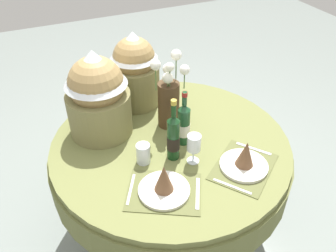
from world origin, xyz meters
TOP-DOWN VIEW (x-y plane):
  - ground at (0.00, 0.00)m, footprint 8.00×8.00m
  - dining_table at (0.00, 0.00)m, footprint 1.32×1.32m
  - place_setting_left at (-0.18, -0.32)m, footprint 0.42×0.39m
  - place_setting_right at (0.25, -0.34)m, footprint 0.43×0.41m
  - flower_vase at (0.05, 0.14)m, footprint 0.20×0.17m
  - wine_bottle_left at (-0.04, -0.12)m, footprint 0.07×0.07m
  - wine_bottle_centre at (0.06, -0.04)m, footprint 0.07×0.07m
  - wine_glass_right at (0.04, -0.19)m, footprint 0.07×0.07m
  - tumbler_near_left at (-0.19, -0.09)m, footprint 0.07×0.07m
  - gift_tub_back_left at (-0.31, 0.25)m, footprint 0.35×0.35m
  - gift_tub_back_centre at (-0.03, 0.44)m, footprint 0.29×0.29m

SIDE VIEW (x-z plane):
  - ground at x=0.00m, z-range 0.00..0.00m
  - dining_table at x=0.00m, z-range 0.23..0.96m
  - place_setting_left at x=-0.18m, z-range 0.70..0.86m
  - place_setting_right at x=0.25m, z-range 0.70..0.86m
  - tumbler_near_left at x=-0.19m, z-range 0.74..0.84m
  - wine_glass_right at x=0.04m, z-range 0.77..0.93m
  - wine_bottle_centre at x=0.06m, z-range 0.70..1.02m
  - wine_bottle_left at x=-0.04m, z-range 0.69..1.04m
  - flower_vase at x=0.05m, z-range 0.70..1.14m
  - gift_tub_back_centre at x=-0.03m, z-range 0.75..1.21m
  - gift_tub_back_left at x=-0.31m, z-range 0.75..1.24m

